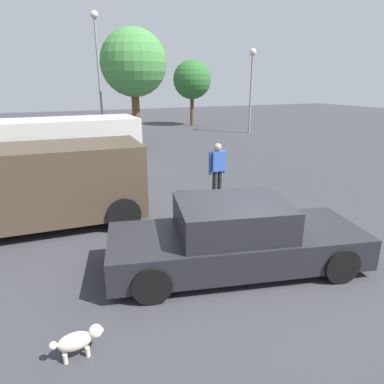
{
  "coord_description": "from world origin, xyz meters",
  "views": [
    {
      "loc": [
        -3.41,
        -4.84,
        3.34
      ],
      "look_at": [
        -0.29,
        2.05,
        0.9
      ],
      "focal_mm": 31.99,
      "sensor_mm": 36.0,
      "label": 1
    }
  ],
  "objects_px": {
    "light_post_near": "(252,75)",
    "light_post_mid": "(97,56)",
    "suv_dark": "(45,183)",
    "dog": "(79,340)",
    "van_white": "(63,147)",
    "sedan_foreground": "(235,238)",
    "pedestrian": "(217,166)"
  },
  "relations": [
    {
      "from": "sedan_foreground",
      "to": "light_post_mid",
      "type": "xyz_separation_m",
      "value": [
        0.78,
        17.3,
        4.24
      ]
    },
    {
      "from": "sedan_foreground",
      "to": "light_post_near",
      "type": "bearing_deg",
      "value": 69.66
    },
    {
      "from": "sedan_foreground",
      "to": "van_white",
      "type": "xyz_separation_m",
      "value": [
        -2.34,
        7.77,
        0.56
      ]
    },
    {
      "from": "light_post_near",
      "to": "light_post_mid",
      "type": "relative_size",
      "value": 0.75
    },
    {
      "from": "van_white",
      "to": "suv_dark",
      "type": "xyz_separation_m",
      "value": [
        -0.74,
        -4.23,
        -0.09
      ]
    },
    {
      "from": "sedan_foreground",
      "to": "dog",
      "type": "height_order",
      "value": "sedan_foreground"
    },
    {
      "from": "van_white",
      "to": "suv_dark",
      "type": "distance_m",
      "value": 4.29
    },
    {
      "from": "suv_dark",
      "to": "light_post_near",
      "type": "distance_m",
      "value": 17.8
    },
    {
      "from": "dog",
      "to": "light_post_mid",
      "type": "height_order",
      "value": "light_post_mid"
    },
    {
      "from": "suv_dark",
      "to": "dog",
      "type": "bearing_deg",
      "value": -84.91
    },
    {
      "from": "sedan_foreground",
      "to": "van_white",
      "type": "relative_size",
      "value": 0.95
    },
    {
      "from": "light_post_near",
      "to": "light_post_mid",
      "type": "bearing_deg",
      "value": 166.56
    },
    {
      "from": "dog",
      "to": "light_post_mid",
      "type": "xyz_separation_m",
      "value": [
        3.72,
        18.4,
        4.6
      ]
    },
    {
      "from": "van_white",
      "to": "dog",
      "type": "bearing_deg",
      "value": -94.24
    },
    {
      "from": "pedestrian",
      "to": "light_post_mid",
      "type": "distance_m",
      "value": 14.09
    },
    {
      "from": "suv_dark",
      "to": "pedestrian",
      "type": "bearing_deg",
      "value": 6.41
    },
    {
      "from": "light_post_near",
      "to": "suv_dark",
      "type": "bearing_deg",
      "value": -139.17
    },
    {
      "from": "dog",
      "to": "light_post_near",
      "type": "relative_size",
      "value": 0.12
    },
    {
      "from": "dog",
      "to": "light_post_mid",
      "type": "bearing_deg",
      "value": 77.38
    },
    {
      "from": "suv_dark",
      "to": "pedestrian",
      "type": "relative_size",
      "value": 2.81
    },
    {
      "from": "sedan_foreground",
      "to": "suv_dark",
      "type": "distance_m",
      "value": 4.71
    },
    {
      "from": "suv_dark",
      "to": "light_post_mid",
      "type": "xyz_separation_m",
      "value": [
        3.85,
        13.76,
        3.77
      ]
    },
    {
      "from": "van_white",
      "to": "pedestrian",
      "type": "relative_size",
      "value": 3.17
    },
    {
      "from": "dog",
      "to": "pedestrian",
      "type": "xyz_separation_m",
      "value": [
        4.61,
        4.88,
        0.74
      ]
    },
    {
      "from": "pedestrian",
      "to": "light_post_mid",
      "type": "bearing_deg",
      "value": 3.98
    },
    {
      "from": "suv_dark",
      "to": "light_post_near",
      "type": "bearing_deg",
      "value": 44.3
    },
    {
      "from": "pedestrian",
      "to": "sedan_foreground",
      "type": "bearing_deg",
      "value": 156.5
    },
    {
      "from": "dog",
      "to": "van_white",
      "type": "height_order",
      "value": "van_white"
    },
    {
      "from": "sedan_foreground",
      "to": "pedestrian",
      "type": "distance_m",
      "value": 4.15
    },
    {
      "from": "pedestrian",
      "to": "light_post_near",
      "type": "height_order",
      "value": "light_post_near"
    },
    {
      "from": "light_post_mid",
      "to": "van_white",
      "type": "bearing_deg",
      "value": -108.09
    },
    {
      "from": "van_white",
      "to": "suv_dark",
      "type": "bearing_deg",
      "value": -100.23
    }
  ]
}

